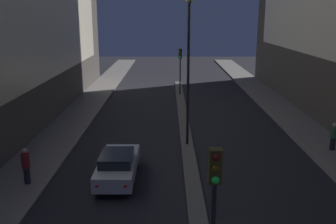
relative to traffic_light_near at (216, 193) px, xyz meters
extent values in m
cube|color=#56544F|center=(0.00, 15.61, -3.33)|extent=(0.75, 37.98, 0.10)
cube|color=#3D3814|center=(0.00, 0.03, 0.73)|extent=(0.32, 0.28, 0.90)
sphere|color=#4C0F0F|center=(0.00, -0.15, 1.03)|extent=(0.20, 0.20, 0.20)
sphere|color=#4C380A|center=(0.00, -0.15, 0.73)|extent=(0.20, 0.20, 0.20)
sphere|color=#1EEA4C|center=(0.00, -0.15, 0.43)|extent=(0.20, 0.20, 0.20)
cylinder|color=black|center=(0.00, 27.23, -1.50)|extent=(0.12, 0.12, 3.56)
cube|color=#3D3814|center=(0.00, 27.23, 0.73)|extent=(0.32, 0.28, 0.90)
sphere|color=#4C0F0F|center=(0.00, 27.05, 1.03)|extent=(0.20, 0.20, 0.20)
sphere|color=#4C380A|center=(0.00, 27.05, 0.73)|extent=(0.20, 0.20, 0.20)
sphere|color=#1EEA4C|center=(0.00, 27.05, 0.43)|extent=(0.20, 0.20, 0.20)
cylinder|color=black|center=(0.00, 12.90, 0.89)|extent=(0.16, 0.16, 8.33)
cube|color=#B2B2B7|center=(-3.57, 8.11, -2.72)|extent=(1.73, 4.42, 0.68)
cube|color=black|center=(-3.57, 7.77, -2.15)|extent=(1.47, 1.99, 0.46)
cube|color=red|center=(-4.18, 5.90, -2.68)|extent=(0.14, 0.04, 0.10)
cube|color=red|center=(-2.97, 5.90, -2.68)|extent=(0.14, 0.04, 0.10)
cylinder|color=black|center=(-4.33, 9.47, -3.06)|extent=(0.22, 0.64, 0.64)
cylinder|color=black|center=(-2.82, 9.47, -3.06)|extent=(0.22, 0.64, 0.64)
cylinder|color=black|center=(-4.33, 6.74, -3.06)|extent=(0.22, 0.64, 0.64)
cylinder|color=black|center=(-2.82, 6.74, -3.06)|extent=(0.22, 0.64, 0.64)
cylinder|color=black|center=(-7.68, 7.35, -2.84)|extent=(0.28, 0.28, 0.79)
cylinder|color=maroon|center=(-7.68, 7.35, -2.09)|extent=(0.38, 0.38, 0.70)
sphere|color=tan|center=(-7.68, 7.35, -1.63)|extent=(0.23, 0.23, 0.23)
cylinder|color=black|center=(8.32, 11.77, -2.86)|extent=(0.31, 0.31, 0.74)
cylinder|color=#33563D|center=(8.32, 11.77, -2.16)|extent=(0.41, 0.41, 0.66)
sphere|color=beige|center=(8.32, 11.77, -1.72)|extent=(0.21, 0.21, 0.21)
camera|label=1|loc=(-1.17, -8.59, 4.38)|focal=40.00mm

